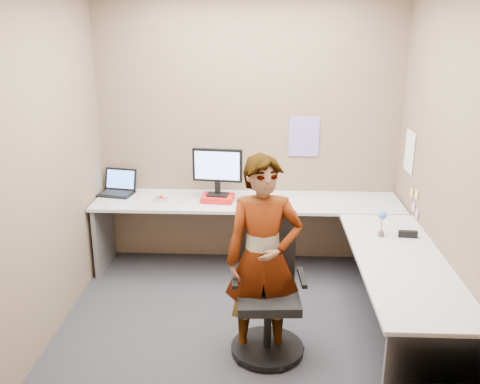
{
  "coord_description": "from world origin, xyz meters",
  "views": [
    {
      "loc": [
        0.15,
        -3.93,
        2.41
      ],
      "look_at": [
        -0.04,
        0.25,
        1.05
      ],
      "focal_mm": 40.0,
      "sensor_mm": 36.0,
      "label": 1
    }
  ],
  "objects_px": {
    "desk": "(295,238)",
    "monitor": "(217,168)",
    "office_chair": "(267,298)",
    "person": "(263,258)"
  },
  "relations": [
    {
      "from": "desk",
      "to": "monitor",
      "type": "xyz_separation_m",
      "value": [
        -0.72,
        0.57,
        0.47
      ]
    },
    {
      "from": "monitor",
      "to": "office_chair",
      "type": "relative_size",
      "value": 0.46
    },
    {
      "from": "desk",
      "to": "monitor",
      "type": "distance_m",
      "value": 1.03
    },
    {
      "from": "desk",
      "to": "person",
      "type": "distance_m",
      "value": 0.86
    },
    {
      "from": "desk",
      "to": "office_chair",
      "type": "height_order",
      "value": "office_chair"
    },
    {
      "from": "office_chair",
      "to": "person",
      "type": "height_order",
      "value": "person"
    },
    {
      "from": "office_chair",
      "to": "person",
      "type": "distance_m",
      "value": 0.34
    },
    {
      "from": "monitor",
      "to": "office_chair",
      "type": "height_order",
      "value": "monitor"
    },
    {
      "from": "monitor",
      "to": "desk",
      "type": "bearing_deg",
      "value": -31.94
    },
    {
      "from": "office_chair",
      "to": "person",
      "type": "bearing_deg",
      "value": -144.23
    }
  ]
}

